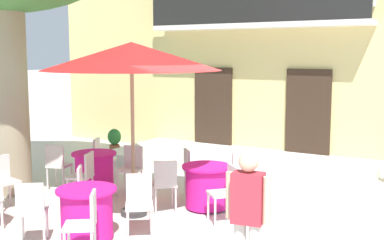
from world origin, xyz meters
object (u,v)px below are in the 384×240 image
object	(u,v)px
cafe_chair_near_tree_0	(226,189)
cafe_chair_middle_3	(102,156)
cafe_table_near_tree	(207,186)
cafe_table_front	(87,213)
cafe_chair_near_tree_1	(244,174)
cafe_chair_middle_1	(84,173)
cafe_chair_middle_2	(131,166)
ground_planter_left	(114,140)
cafe_chair_front_3	(85,221)
cafe_chair_front_2	(32,208)
cafe_chair_front_1	(87,190)
cafe_chair_near_tree_3	(165,182)
cafe_chair_far_side_1	(3,178)
pedestrian_near_entrance	(248,215)
cafe_umbrella	(132,57)
cafe_chair_front_0	(139,201)
cafe_table_middle	(94,171)
cafe_chair_middle_0	(57,163)
cafe_chair_near_tree_2	(192,169)

from	to	relation	value
cafe_chair_near_tree_0	cafe_chair_middle_3	bearing A→B (deg)	164.18
cafe_table_near_tree	cafe_table_front	distance (m)	2.30
cafe_table_near_tree	cafe_chair_near_tree_1	distance (m)	0.77
cafe_chair_near_tree_0	cafe_table_front	world-z (taller)	cafe_chair_near_tree_0
cafe_chair_near_tree_1	cafe_chair_middle_1	bearing A→B (deg)	-150.14
cafe_chair_middle_2	ground_planter_left	xyz separation A→B (m)	(-2.71, 2.79, -0.15)
cafe_chair_near_tree_1	cafe_chair_front_3	xyz separation A→B (m)	(-0.69, -3.36, 0.00)
cafe_chair_middle_2	cafe_chair_front_2	xyz separation A→B (m)	(0.42, -2.81, 0.00)
cafe_chair_near_tree_1	cafe_chair_front_1	size ratio (longest dim) A/B	1.00
cafe_chair_near_tree_3	cafe_chair_far_side_1	size ratio (longest dim) A/B	1.00
cafe_chair_near_tree_3	cafe_table_near_tree	bearing A→B (deg)	48.58
cafe_chair_near_tree_0	pedestrian_near_entrance	bearing A→B (deg)	-57.85
cafe_table_near_tree	cafe_table_front	world-z (taller)	same
cafe_chair_near_tree_0	cafe_table_front	xyz separation A→B (m)	(-1.37, -1.72, -0.14)
cafe_chair_near_tree_1	cafe_umbrella	world-z (taller)	cafe_umbrella
cafe_chair_middle_2	cafe_chair_front_0	world-z (taller)	same
cafe_table_near_tree	cafe_table_front	size ratio (longest dim) A/B	1.00
cafe_table_near_tree	pedestrian_near_entrance	xyz separation A→B (m)	(1.90, -2.52, 0.52)
cafe_chair_front_3	cafe_chair_far_side_1	distance (m)	2.95
cafe_table_middle	cafe_chair_middle_3	world-z (taller)	cafe_chair_middle_3
cafe_chair_near_tree_3	cafe_chair_front_1	xyz separation A→B (m)	(-0.78, -1.05, 0.00)
cafe_table_near_tree	cafe_chair_near_tree_0	xyz separation A→B (m)	(0.60, -0.45, 0.14)
cafe_chair_near_tree_0	cafe_table_front	bearing A→B (deg)	-128.64
cafe_chair_middle_1	cafe_chair_middle_3	world-z (taller)	same
cafe_table_middle	pedestrian_near_entrance	distance (m)	4.97
cafe_chair_middle_0	cafe_chair_near_tree_1	bearing A→B (deg)	16.69
cafe_chair_near_tree_1	cafe_table_middle	size ratio (longest dim) A/B	1.05
cafe_chair_front_0	cafe_chair_front_1	world-z (taller)	same
cafe_chair_middle_1	cafe_table_front	size ratio (longest dim) A/B	1.05
cafe_chair_middle_3	cafe_chair_front_0	world-z (taller)	same
cafe_chair_near_tree_1	cafe_chair_middle_3	world-z (taller)	same
cafe_chair_middle_1	cafe_table_middle	bearing A→B (deg)	117.67
cafe_chair_middle_2	cafe_chair_middle_3	bearing A→B (deg)	159.51
cafe_chair_near_tree_1	pedestrian_near_entrance	bearing A→B (deg)	-64.76
cafe_chair_near_tree_2	pedestrian_near_entrance	world-z (taller)	pedestrian_near_entrance
pedestrian_near_entrance	cafe_table_middle	bearing A→B (deg)	151.20
cafe_chair_middle_0	cafe_umbrella	distance (m)	3.10
cafe_table_front	cafe_chair_middle_0	bearing A→B (deg)	143.65
cafe_table_front	cafe_chair_front_0	world-z (taller)	cafe_chair_front_0
cafe_chair_near_tree_3	cafe_chair_middle_2	bearing A→B (deg)	151.20
ground_planter_left	cafe_chair_front_1	bearing A→B (deg)	-55.02
cafe_table_near_tree	cafe_chair_middle_0	world-z (taller)	cafe_chair_middle_0
cafe_chair_front_2	cafe_chair_middle_2	bearing A→B (deg)	98.53
cafe_chair_near_tree_0	cafe_chair_front_2	world-z (taller)	same
cafe_chair_near_tree_3	cafe_umbrella	world-z (taller)	cafe_umbrella
cafe_table_near_tree	pedestrian_near_entrance	distance (m)	3.20
cafe_chair_near_tree_0	cafe_chair_front_0	size ratio (longest dim) A/B	1.00
cafe_table_middle	cafe_chair_far_side_1	bearing A→B (deg)	-111.12
cafe_chair_front_3	cafe_chair_middle_2	bearing A→B (deg)	117.01
cafe_chair_front_3	cafe_chair_far_side_1	xyz separation A→B (m)	(-2.79, 0.96, 0.00)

